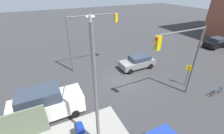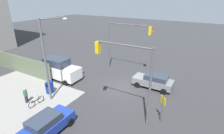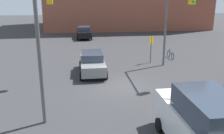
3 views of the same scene
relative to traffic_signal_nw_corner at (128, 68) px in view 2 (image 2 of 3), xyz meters
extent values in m
plane|color=#333335|center=(2.62, -4.50, -4.60)|extent=(120.00, 120.00, 0.00)
cube|color=#607056|center=(19.73, -1.30, -3.40)|extent=(18.23, 0.12, 2.40)
cylinder|color=#59595B|center=(-1.88, 0.00, -1.35)|extent=(0.18, 0.18, 6.50)
cylinder|color=#59595B|center=(0.43, 0.00, 1.78)|extent=(4.63, 0.12, 0.12)
cube|color=yellow|center=(2.75, 0.00, 1.25)|extent=(0.32, 0.36, 1.00)
sphere|color=red|center=(2.93, 0.00, 1.57)|extent=(0.18, 0.18, 0.18)
sphere|color=orange|center=(2.93, 0.00, 1.25)|extent=(0.18, 0.18, 0.18)
sphere|color=green|center=(2.93, 0.00, 0.93)|extent=(0.18, 0.18, 0.18)
cylinder|color=#59595B|center=(7.12, -9.00, -1.35)|extent=(0.18, 0.18, 6.50)
cylinder|color=#59595B|center=(4.22, -9.00, 1.78)|extent=(5.80, 0.12, 0.12)
cube|color=yellow|center=(1.32, -9.00, 1.25)|extent=(0.32, 0.36, 1.00)
sphere|color=red|center=(1.14, -9.00, 1.57)|extent=(0.18, 0.18, 0.18)
sphere|color=orange|center=(1.14, -9.00, 1.25)|extent=(0.18, 0.18, 0.18)
sphere|color=green|center=(1.14, -9.00, 0.93)|extent=(0.18, 0.18, 0.18)
cylinder|color=slate|center=(7.82, 1.30, -0.60)|extent=(0.20, 0.20, 8.00)
cylinder|color=slate|center=(7.46, 0.16, 3.30)|extent=(0.82, 2.32, 0.10)
ellipsoid|color=silver|center=(7.10, -0.99, 3.15)|extent=(0.56, 0.36, 0.24)
cylinder|color=#4C4C4C|center=(-2.78, -0.90, -3.40)|extent=(0.08, 0.08, 2.40)
cube|color=yellow|center=(-2.78, -0.90, -2.55)|extent=(0.48, 0.48, 0.64)
cube|color=navy|center=(8.82, 0.50, -4.03)|extent=(0.56, 0.64, 1.15)
cylinder|color=navy|center=(8.82, 0.50, -3.45)|extent=(0.56, 0.64, 0.56)
cube|color=slate|center=(-0.33, -6.26, -3.91)|extent=(4.40, 1.80, 0.75)
cube|color=#2D3847|center=(-0.68, -6.26, -3.26)|extent=(2.46, 1.58, 0.55)
cylinder|color=black|center=(1.16, -5.36, -4.28)|extent=(0.64, 0.22, 0.64)
cylinder|color=black|center=(1.16, -7.16, -4.28)|extent=(0.64, 0.22, 0.64)
cylinder|color=black|center=(-1.83, -5.36, -4.28)|extent=(0.64, 0.22, 0.64)
cylinder|color=black|center=(-1.83, -7.16, -4.28)|extent=(0.64, 0.22, 0.64)
cube|color=#1E389E|center=(4.30, 4.63, -3.91)|extent=(1.80, 4.02, 0.75)
cube|color=#2D3847|center=(4.30, 4.95, -3.26)|extent=(1.58, 2.25, 0.55)
cylinder|color=black|center=(5.20, 3.26, -4.28)|extent=(0.22, 0.64, 0.64)
cylinder|color=black|center=(3.40, 3.26, -4.28)|extent=(0.22, 0.64, 0.64)
cube|color=white|center=(10.47, -2.70, -3.58)|extent=(5.40, 2.10, 1.40)
cube|color=#2D3847|center=(10.90, -2.70, -2.43)|extent=(3.02, 1.85, 0.90)
cylinder|color=black|center=(8.63, -3.75, -4.28)|extent=(0.64, 0.22, 0.64)
cylinder|color=black|center=(8.63, -1.65, -4.28)|extent=(0.64, 0.22, 0.64)
cylinder|color=black|center=(12.30, -3.75, -4.28)|extent=(0.64, 0.22, 0.64)
cylinder|color=black|center=(12.30, -1.65, -4.28)|extent=(0.64, 0.22, 0.64)
cylinder|color=#2D664C|center=(9.42, 2.90, -3.55)|extent=(0.36, 0.36, 0.60)
sphere|color=tan|center=(9.42, 2.90, -3.15)|extent=(0.20, 0.20, 0.20)
cylinder|color=#1E1E2D|center=(9.42, 2.90, -4.22)|extent=(0.28, 0.28, 0.76)
torus|color=black|center=(8.22, 3.22, -4.27)|extent=(0.05, 0.71, 0.71)
torus|color=black|center=(8.22, 2.18, -4.27)|extent=(0.05, 0.71, 0.71)
cube|color=black|center=(8.22, 2.70, -4.09)|extent=(0.04, 1.04, 0.08)
cylinder|color=black|center=(8.22, 2.42, -3.85)|extent=(0.04, 0.04, 0.40)
camera|label=1|loc=(9.80, 7.37, 4.74)|focal=24.00mm
camera|label=2|loc=(-5.15, 11.35, 5.22)|focal=28.00mm
camera|label=3|loc=(18.31, -7.20, 1.42)|focal=40.00mm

